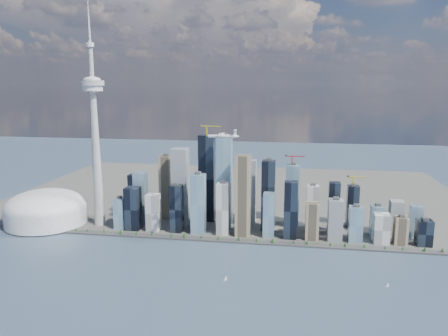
% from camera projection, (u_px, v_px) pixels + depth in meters
% --- Properties ---
extents(ground, '(4000.00, 4000.00, 0.00)m').
position_uv_depth(ground, '(185.00, 291.00, 757.08)').
color(ground, '#2C3C4E').
rests_on(ground, ground).
extents(seawall, '(1100.00, 22.00, 4.00)m').
position_uv_depth(seawall, '(212.00, 240.00, 998.95)').
color(seawall, '#383838').
rests_on(seawall, ground).
extents(land, '(1400.00, 900.00, 3.00)m').
position_uv_depth(land, '(238.00, 193.00, 1435.10)').
color(land, '#4C4C47').
rests_on(land, ground).
extents(shoreline_trees, '(960.53, 7.20, 8.80)m').
position_uv_depth(shoreline_trees, '(212.00, 237.00, 997.67)').
color(shoreline_trees, '#3F2D1E').
rests_on(shoreline_trees, seawall).
extents(skyscraper_cluster, '(736.00, 142.00, 249.54)m').
position_uv_depth(skyscraper_cluster, '(243.00, 199.00, 1059.37)').
color(skyscraper_cluster, black).
rests_on(skyscraper_cluster, land).
extents(needle_tower, '(56.00, 56.00, 550.50)m').
position_uv_depth(needle_tower, '(95.00, 133.00, 1060.38)').
color(needle_tower, gray).
rests_on(needle_tower, land).
extents(dome_stadium, '(200.00, 200.00, 86.00)m').
position_uv_depth(dome_stadium, '(46.00, 209.00, 1110.09)').
color(dome_stadium, silver).
rests_on(dome_stadium, land).
extents(airplane, '(66.62, 58.91, 16.24)m').
position_uv_depth(airplane, '(223.00, 136.00, 868.17)').
color(airplane, white).
rests_on(airplane, ground).
extents(sailboat_west, '(6.97, 4.28, 9.96)m').
position_uv_depth(sailboat_west, '(225.00, 278.00, 797.35)').
color(sailboat_west, silver).
rests_on(sailboat_west, ground).
extents(sailboat_east, '(6.15, 3.44, 8.67)m').
position_uv_depth(sailboat_east, '(387.00, 285.00, 771.31)').
color(sailboat_east, silver).
rests_on(sailboat_east, ground).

